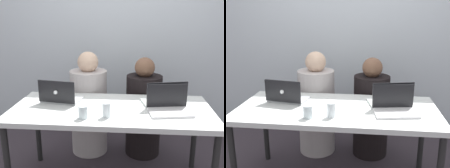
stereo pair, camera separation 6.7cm
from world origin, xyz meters
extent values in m
cube|color=silver|center=(0.00, 1.15, 1.18)|extent=(4.50, 0.10, 2.35)
cube|color=silver|center=(0.00, 0.00, 0.70)|extent=(1.63, 0.75, 0.04)
cylinder|color=black|center=(-0.76, -0.32, 0.34)|extent=(0.05, 0.05, 0.68)
cylinder|color=black|center=(-0.76, 0.32, 0.34)|extent=(0.05, 0.05, 0.68)
cylinder|color=black|center=(0.76, 0.32, 0.34)|extent=(0.05, 0.05, 0.68)
cylinder|color=#B5ABAA|center=(-0.29, 0.57, 0.45)|extent=(0.39, 0.39, 0.90)
sphere|color=beige|center=(-0.29, 0.57, 0.99)|extent=(0.21, 0.21, 0.21)
cylinder|color=black|center=(0.29, 0.57, 0.43)|extent=(0.40, 0.40, 0.85)
sphere|color=brown|center=(0.29, 0.57, 0.94)|extent=(0.20, 0.20, 0.20)
cube|color=silver|center=(0.43, 0.15, 0.73)|extent=(0.38, 0.28, 0.02)
cube|color=black|center=(0.45, 0.04, 0.83)|extent=(0.33, 0.09, 0.20)
sphere|color=white|center=(0.45, 0.03, 0.83)|extent=(0.04, 0.04, 0.04)
cube|color=silver|center=(0.46, -0.09, 0.73)|extent=(0.35, 0.25, 0.02)
cube|color=black|center=(0.45, 0.01, 0.83)|extent=(0.32, 0.06, 0.19)
sphere|color=white|center=(0.44, 0.03, 0.83)|extent=(0.03, 0.03, 0.03)
cube|color=#B2B4B9|center=(-0.44, 0.14, 0.73)|extent=(0.36, 0.26, 0.02)
cube|color=black|center=(-0.46, 0.03, 0.83)|extent=(0.32, 0.07, 0.19)
sphere|color=white|center=(-0.47, 0.02, 0.83)|extent=(0.03, 0.03, 0.03)
cylinder|color=silver|center=(-0.19, -0.24, 0.77)|extent=(0.07, 0.07, 0.10)
cylinder|color=silver|center=(-0.19, -0.24, 0.74)|extent=(0.06, 0.06, 0.05)
cylinder|color=white|center=(-0.02, -0.20, 0.77)|extent=(0.06, 0.06, 0.11)
cylinder|color=silver|center=(-0.02, -0.20, 0.75)|extent=(0.05, 0.05, 0.06)
camera|label=1|loc=(0.18, -2.00, 1.47)|focal=42.00mm
camera|label=2|loc=(0.24, -2.00, 1.47)|focal=42.00mm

